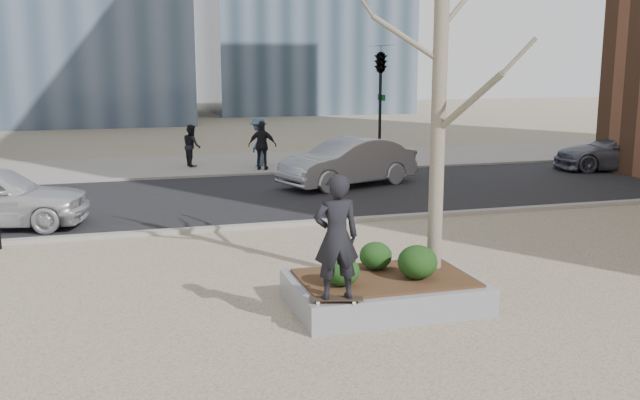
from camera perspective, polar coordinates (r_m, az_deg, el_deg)
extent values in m
plane|color=tan|center=(11.38, 0.41, -8.92)|extent=(120.00, 120.00, 0.00)
cube|color=black|center=(20.85, -7.51, 0.18)|extent=(60.00, 8.00, 0.02)
cube|color=gray|center=(27.70, -9.75, 2.77)|extent=(60.00, 6.00, 0.02)
cube|color=gray|center=(11.62, 5.18, -7.37)|extent=(3.00, 2.00, 0.45)
cube|color=#382314|center=(11.55, 5.20, -6.22)|extent=(2.70, 1.70, 0.04)
ellipsoid|color=#1A3711|center=(11.00, 1.76, -5.68)|extent=(0.55, 0.55, 0.47)
ellipsoid|color=#143611|center=(11.88, 4.48, -4.46)|extent=(0.54, 0.54, 0.46)
ellipsoid|color=#143410|center=(11.43, 7.81, -4.94)|extent=(0.63, 0.63, 0.54)
imported|color=black|center=(10.13, 1.31, -2.97)|extent=(0.69, 0.47, 1.81)
imported|color=#9A9DA2|center=(22.58, 2.26, 3.04)|extent=(4.81, 3.02, 1.50)
imported|color=#53555E|center=(28.12, 22.85, 3.60)|extent=(4.98, 3.04, 1.35)
imported|color=black|center=(27.23, -10.22, 4.32)|extent=(0.71, 0.85, 1.58)
imported|color=#3A5469|center=(26.96, -4.92, 4.67)|extent=(1.15, 1.37, 1.84)
imported|color=black|center=(26.00, -4.63, 4.37)|extent=(1.12, 0.80, 1.77)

